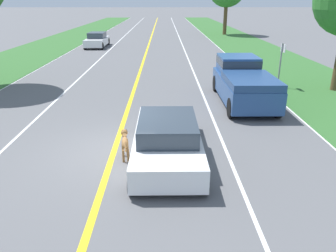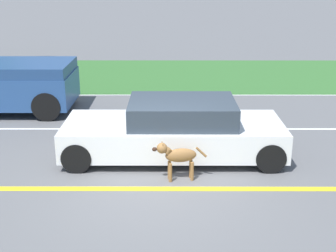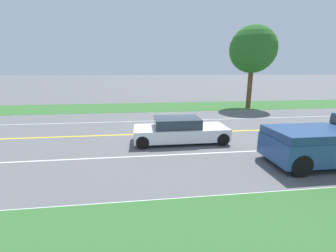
# 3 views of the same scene
# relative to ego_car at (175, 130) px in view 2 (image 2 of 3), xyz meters

# --- Properties ---
(ground_plane) EXTENTS (400.00, 400.00, 0.00)m
(ground_plane) POSITION_rel_ego_car_xyz_m (-1.66, 0.46, -0.60)
(ground_plane) COLOR #5B5B5E
(centre_divider_line) EXTENTS (0.18, 160.00, 0.01)m
(centre_divider_line) POSITION_rel_ego_car_xyz_m (-1.66, 0.46, -0.60)
(centre_divider_line) COLOR yellow
(centre_divider_line) RESTS_ON ground
(lane_edge_line_right) EXTENTS (0.14, 160.00, 0.01)m
(lane_edge_line_right) POSITION_rel_ego_car_xyz_m (5.34, 0.46, -0.60)
(lane_edge_line_right) COLOR white
(lane_edge_line_right) RESTS_ON ground
(lane_dash_same_dir) EXTENTS (0.10, 160.00, 0.01)m
(lane_dash_same_dir) POSITION_rel_ego_car_xyz_m (1.84, 0.46, -0.60)
(lane_dash_same_dir) COLOR white
(lane_dash_same_dir) RESTS_ON ground
(grass_verge_right) EXTENTS (6.00, 160.00, 0.03)m
(grass_verge_right) POSITION_rel_ego_car_xyz_m (8.34, 0.46, -0.59)
(grass_verge_right) COLOR #33662D
(grass_verge_right) RESTS_ON ground
(ego_car) EXTENTS (1.93, 4.75, 1.28)m
(ego_car) POSITION_rel_ego_car_xyz_m (0.00, 0.00, 0.00)
(ego_car) COLOR white
(ego_car) RESTS_ON ground
(dog) EXTENTS (0.31, 1.08, 0.81)m
(dog) POSITION_rel_ego_car_xyz_m (-1.25, -0.02, -0.09)
(dog) COLOR olive
(dog) RESTS_ON ground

